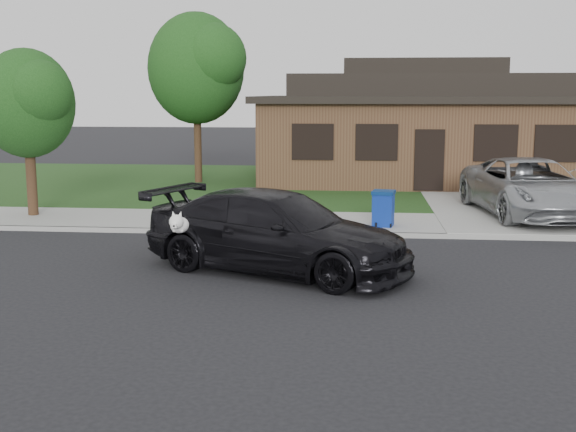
# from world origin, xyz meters

# --- Properties ---
(ground) EXTENTS (120.00, 120.00, 0.00)m
(ground) POSITION_xyz_m (0.00, 0.00, 0.00)
(ground) COLOR black
(ground) RESTS_ON ground
(sidewalk) EXTENTS (60.00, 3.00, 0.12)m
(sidewalk) POSITION_xyz_m (0.00, 5.00, 0.06)
(sidewalk) COLOR gray
(sidewalk) RESTS_ON ground
(curb) EXTENTS (60.00, 0.12, 0.12)m
(curb) POSITION_xyz_m (0.00, 3.50, 0.06)
(curb) COLOR gray
(curb) RESTS_ON ground
(lawn) EXTENTS (60.00, 13.00, 0.13)m
(lawn) POSITION_xyz_m (0.00, 13.00, 0.07)
(lawn) COLOR #193814
(lawn) RESTS_ON ground
(driveway) EXTENTS (4.50, 13.00, 0.14)m
(driveway) POSITION_xyz_m (6.00, 10.00, 0.07)
(driveway) COLOR gray
(driveway) RESTS_ON ground
(sedan) EXTENTS (5.91, 4.23, 1.59)m
(sedan) POSITION_xyz_m (-0.01, -0.13, 0.80)
(sedan) COLOR black
(sedan) RESTS_ON ground
(minivan) EXTENTS (3.34, 5.95, 1.57)m
(minivan) POSITION_xyz_m (6.32, 6.35, 0.93)
(minivan) COLOR #9EA1A5
(minivan) RESTS_ON driveway
(recycling_bin) EXTENTS (0.65, 0.65, 0.92)m
(recycling_bin) POSITION_xyz_m (2.23, 4.40, 0.58)
(recycling_bin) COLOR navy
(recycling_bin) RESTS_ON sidewalk
(house) EXTENTS (12.60, 8.60, 4.65)m
(house) POSITION_xyz_m (4.00, 15.00, 2.13)
(house) COLOR #422B1C
(house) RESTS_ON ground
(tree_0) EXTENTS (3.78, 3.60, 6.34)m
(tree_0) POSITION_xyz_m (-4.34, 12.88, 4.48)
(tree_0) COLOR #332114
(tree_0) RESTS_ON ground
(tree_2) EXTENTS (2.73, 2.60, 4.59)m
(tree_2) POSITION_xyz_m (-7.38, 5.11, 3.27)
(tree_2) COLOR #332114
(tree_2) RESTS_ON ground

